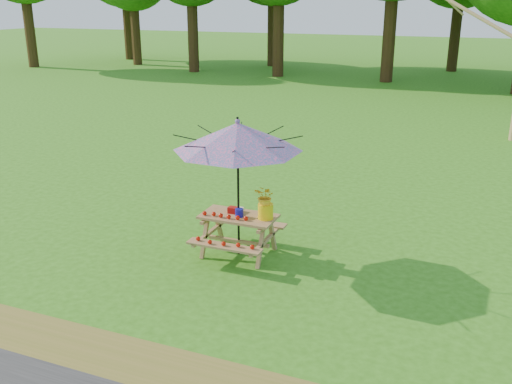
% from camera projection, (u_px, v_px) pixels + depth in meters
% --- Properties ---
extents(ground, '(120.00, 120.00, 0.00)m').
position_uv_depth(ground, '(306.00, 281.00, 8.36)').
color(ground, '#317115').
rests_on(ground, ground).
extents(picnic_table, '(1.20, 1.32, 0.67)m').
position_uv_depth(picnic_table, '(239.00, 235.00, 9.15)').
color(picnic_table, '#A6744B').
rests_on(picnic_table, ground).
extents(patio_umbrella, '(2.56, 2.56, 2.25)m').
position_uv_depth(patio_umbrella, '(238.00, 137.00, 8.63)').
color(patio_umbrella, black).
rests_on(patio_umbrella, ground).
extents(produce_bins, '(0.30, 0.32, 0.13)m').
position_uv_depth(produce_bins, '(237.00, 211.00, 9.07)').
color(produce_bins, '#AA0F0D').
rests_on(produce_bins, picnic_table).
extents(tomatoes_row, '(0.77, 0.13, 0.07)m').
position_uv_depth(tomatoes_row, '(225.00, 216.00, 8.93)').
color(tomatoes_row, red).
rests_on(tomatoes_row, picnic_table).
extents(flower_bucket, '(0.38, 0.35, 0.54)m').
position_uv_depth(flower_bucket, '(266.00, 201.00, 8.82)').
color(flower_bucket, yellow).
rests_on(flower_bucket, picnic_table).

